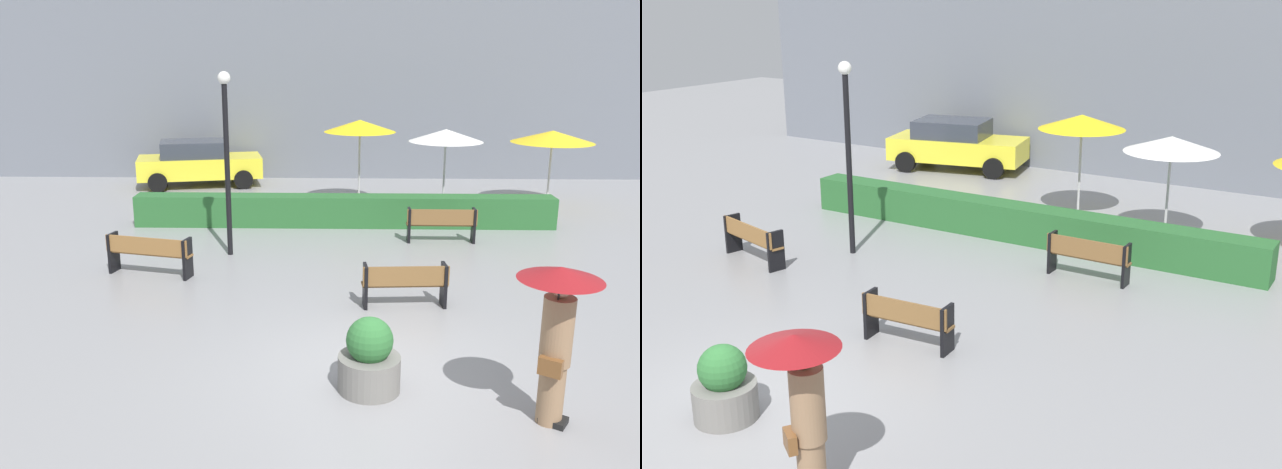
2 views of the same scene
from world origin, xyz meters
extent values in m
plane|color=gray|center=(0.00, 0.00, 0.00)|extent=(60.00, 60.00, 0.00)
cube|color=brown|center=(2.07, 6.89, 0.44)|extent=(1.69, 0.25, 0.04)
cube|color=brown|center=(2.07, 6.75, 0.65)|extent=(1.69, 0.06, 0.38)
cube|color=black|center=(1.29, 6.88, 0.42)|extent=(0.06, 0.34, 0.84)
cube|color=black|center=(2.86, 6.87, 0.42)|extent=(0.06, 0.34, 0.84)
cube|color=brown|center=(0.76, 2.59, 0.42)|extent=(1.57, 0.36, 0.04)
cube|color=brown|center=(0.77, 2.44, 0.62)|extent=(1.55, 0.14, 0.36)
cube|color=black|center=(0.05, 2.52, 0.40)|extent=(0.08, 0.37, 0.80)
cube|color=black|center=(1.48, 2.61, 0.40)|extent=(0.08, 0.37, 0.80)
cube|color=olive|center=(-4.35, 4.24, 0.47)|extent=(1.84, 0.70, 0.04)
cube|color=olive|center=(-4.38, 4.09, 0.67)|extent=(1.79, 0.48, 0.35)
cube|color=black|center=(-5.18, 4.42, 0.42)|extent=(0.15, 0.37, 0.84)
cube|color=black|center=(-3.52, 4.01, 0.42)|extent=(0.15, 0.37, 0.84)
cylinder|color=#8C6B4C|center=(2.20, -1.33, 1.23)|extent=(0.38, 0.38, 0.87)
sphere|color=tan|center=(2.20, -1.33, 1.77)|extent=(0.21, 0.21, 0.21)
cube|color=brown|center=(2.09, -1.52, 0.85)|extent=(0.29, 0.24, 0.22)
cylinder|color=black|center=(2.14, -1.41, 1.55)|extent=(0.02, 0.02, 0.90)
cone|color=maroon|center=(2.14, -1.41, 2.00)|extent=(1.00, 1.00, 0.16)
cylinder|color=slate|center=(-0.02, -0.56, 0.25)|extent=(0.86, 0.86, 0.50)
sphere|color=#2D6B33|center=(-0.02, -0.56, 0.74)|extent=(0.64, 0.64, 0.64)
cylinder|color=black|center=(-2.92, 5.71, 1.92)|extent=(0.12, 0.12, 3.84)
sphere|color=white|center=(-2.92, 5.71, 3.96)|extent=(0.28, 0.28, 0.28)
cylinder|color=silver|center=(0.19, 10.77, 1.21)|extent=(0.06, 0.06, 2.42)
cone|color=yellow|center=(0.19, 10.77, 2.42)|extent=(2.12, 2.12, 0.35)
cylinder|color=silver|center=(2.61, 10.09, 1.11)|extent=(0.06, 0.06, 2.23)
cone|color=white|center=(2.61, 10.09, 2.23)|extent=(2.11, 2.11, 0.35)
cube|color=#28602D|center=(-0.29, 8.40, 0.41)|extent=(11.13, 0.70, 0.82)
cube|color=slate|center=(0.00, 16.00, 4.11)|extent=(28.00, 1.20, 8.23)
cube|color=yellow|center=(-5.25, 13.88, 0.67)|extent=(4.48, 2.61, 0.70)
cube|color=#333842|center=(-5.44, 13.84, 1.29)|extent=(2.49, 2.05, 0.55)
cylinder|color=black|center=(-4.04, 15.04, 0.32)|extent=(0.67, 0.35, 0.64)
cylinder|color=black|center=(-3.66, 13.33, 0.32)|extent=(0.67, 0.35, 0.64)
cylinder|color=black|center=(-6.83, 14.43, 0.32)|extent=(0.67, 0.35, 0.64)
cylinder|color=black|center=(-6.45, 12.72, 0.32)|extent=(0.67, 0.35, 0.64)
camera|label=1|loc=(-0.48, -8.76, 4.47)|focal=37.03mm
camera|label=2|loc=(7.53, -6.88, 5.54)|focal=44.07mm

